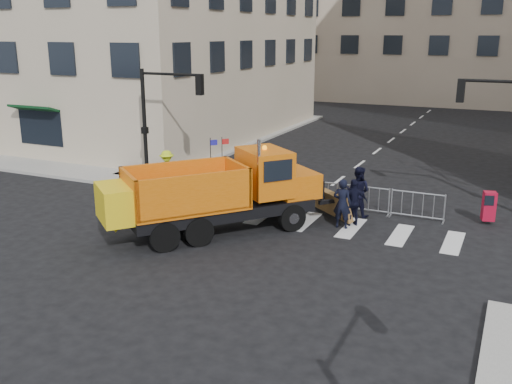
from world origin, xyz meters
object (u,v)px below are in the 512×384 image
at_px(newspaper_box, 489,206).
at_px(worker, 167,170).
at_px(cop_c, 354,202).
at_px(plow_truck, 215,191).
at_px(cop_a, 342,204).
at_px(cop_b, 358,191).

bearing_deg(newspaper_box, worker, 169.69).
bearing_deg(cop_c, plow_truck, 2.33).
bearing_deg(worker, cop_a, -51.75).
bearing_deg(cop_c, newspaper_box, 174.61).
distance_m(cop_b, cop_c, 1.17).
xyz_separation_m(plow_truck, newspaper_box, (8.81, 5.21, -0.85)).
xyz_separation_m(cop_c, newspaper_box, (4.56, 2.29, -0.19)).
distance_m(cop_b, newspaper_box, 4.87).
relative_size(plow_truck, worker, 4.79).
xyz_separation_m(plow_truck, worker, (-4.60, 3.87, -0.52)).
relative_size(cop_a, cop_c, 1.05).
bearing_deg(plow_truck, worker, 89.60).
distance_m(plow_truck, cop_a, 4.69).
xyz_separation_m(cop_b, newspaper_box, (4.72, 1.14, -0.30)).
bearing_deg(cop_a, cop_c, -125.69).
height_order(worker, newspaper_box, worker).
height_order(cop_a, cop_c, cop_a).
bearing_deg(cop_a, cop_b, -96.84).
relative_size(cop_b, worker, 1.14).
xyz_separation_m(cop_a, worker, (-8.54, 1.41, 0.10)).
bearing_deg(newspaper_box, cop_b, 177.56).
height_order(cop_c, worker, worker).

